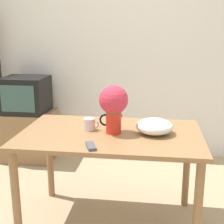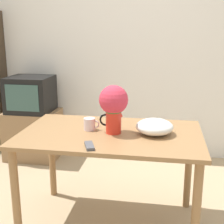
# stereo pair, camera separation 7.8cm
# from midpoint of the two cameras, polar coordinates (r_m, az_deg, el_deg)

# --- Properties ---
(wall_back) EXTENTS (8.00, 0.05, 2.60)m
(wall_back) POSITION_cam_midpoint_polar(r_m,az_deg,el_deg) (3.85, 5.38, 10.96)
(wall_back) COLOR silver
(wall_back) RESTS_ON ground_plane
(table) EXTENTS (1.38, 0.86, 0.79)m
(table) POSITION_cam_midpoint_polar(r_m,az_deg,el_deg) (2.43, 0.70, -6.16)
(table) COLOR olive
(table) RESTS_ON ground_plane
(flower_vase) EXTENTS (0.22, 0.22, 0.37)m
(flower_vase) POSITION_cam_midpoint_polar(r_m,az_deg,el_deg) (2.31, 1.25, 1.41)
(flower_vase) COLOR red
(flower_vase) RESTS_ON table
(coffee_mug) EXTENTS (0.13, 0.09, 0.09)m
(coffee_mug) POSITION_cam_midpoint_polar(r_m,az_deg,el_deg) (2.44, -3.15, -2.22)
(coffee_mug) COLOR silver
(coffee_mug) RESTS_ON table
(white_bowl) EXTENTS (0.28, 0.28, 0.12)m
(white_bowl) POSITION_cam_midpoint_polar(r_m,az_deg,el_deg) (2.36, 8.74, -2.67)
(white_bowl) COLOR white
(white_bowl) RESTS_ON table
(remote_control) EXTENTS (0.10, 0.15, 0.02)m
(remote_control) POSITION_cam_midpoint_polar(r_m,az_deg,el_deg) (2.09, -3.08, -6.19)
(remote_control) COLOR #4C4C51
(remote_control) RESTS_ON table
(tv_stand) EXTENTS (0.63, 0.48, 0.59)m
(tv_stand) POSITION_cam_midpoint_polar(r_m,az_deg,el_deg) (3.99, -13.64, -3.98)
(tv_stand) COLOR #8E6B47
(tv_stand) RESTS_ON ground_plane
(tv_set) EXTENTS (0.51, 0.47, 0.42)m
(tv_set) POSITION_cam_midpoint_polar(r_m,az_deg,el_deg) (3.86, -14.11, 3.19)
(tv_set) COLOR black
(tv_set) RESTS_ON tv_stand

